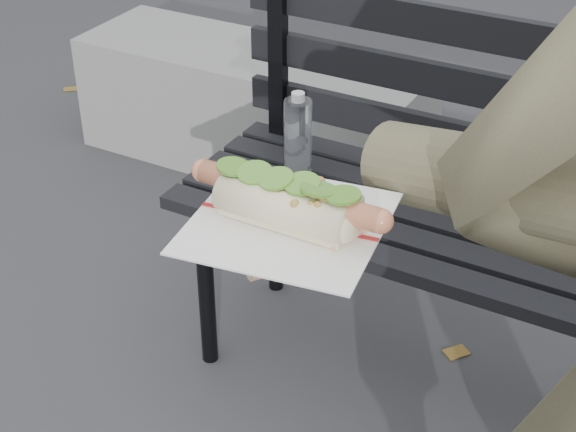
% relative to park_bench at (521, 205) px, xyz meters
% --- Properties ---
extents(park_bench, '(1.50, 0.44, 0.88)m').
position_rel_park_bench_xyz_m(park_bench, '(0.00, 0.00, 0.00)').
color(park_bench, black).
rests_on(park_bench, ground).
extents(concrete_block, '(1.20, 0.40, 0.40)m').
position_rel_park_bench_xyz_m(concrete_block, '(-1.09, 0.71, -0.32)').
color(concrete_block, slate).
rests_on(concrete_block, ground).
extents(held_hotdog, '(0.64, 0.32, 0.20)m').
position_rel_park_bench_xyz_m(held_hotdog, '(0.17, -0.90, 0.54)').
color(held_hotdog, brown).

